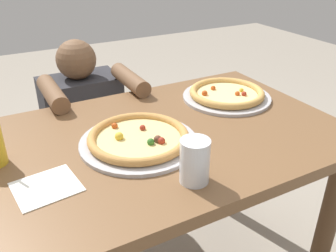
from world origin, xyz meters
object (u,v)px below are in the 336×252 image
(pizza_far, at_px, (227,94))
(water_cup_clear, at_px, (195,161))
(pizza_near, at_px, (139,139))
(diner_seated, at_px, (86,139))

(pizza_far, xyz_separation_m, water_cup_clear, (-0.41, -0.41, 0.05))
(pizza_near, height_order, water_cup_clear, water_cup_clear)
(pizza_far, xyz_separation_m, diner_seated, (-0.46, 0.52, -0.34))
(pizza_near, bearing_deg, water_cup_clear, -78.66)
(diner_seated, bearing_deg, water_cup_clear, -87.20)
(water_cup_clear, bearing_deg, diner_seated, 92.80)
(pizza_near, distance_m, pizza_far, 0.49)
(pizza_near, relative_size, water_cup_clear, 3.02)
(pizza_far, bearing_deg, water_cup_clear, -135.08)
(pizza_near, bearing_deg, diner_seated, 89.66)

